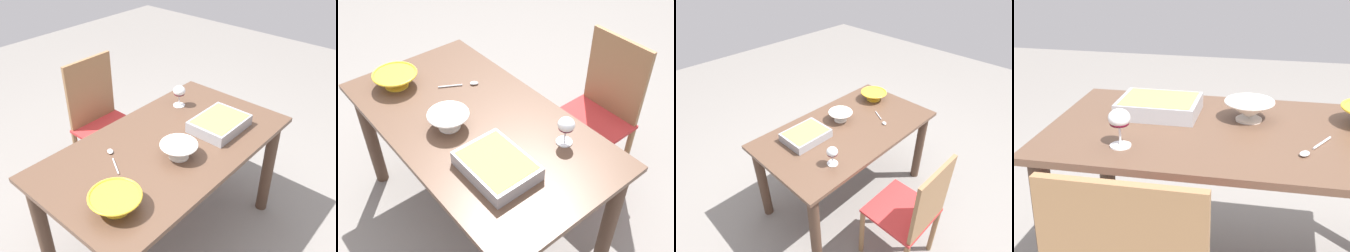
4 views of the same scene
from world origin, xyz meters
TOP-DOWN VIEW (x-y plane):
  - dining_table at (0.00, 0.00)m, footprint 1.40×0.77m
  - wine_glass at (-0.37, -0.22)m, footprint 0.08×0.08m
  - casserole_dish at (-0.32, 0.12)m, footprint 0.32×0.24m
  - small_bowl at (0.04, 0.12)m, footprint 0.20×0.20m
  - serving_spoon at (0.27, -0.14)m, footprint 0.12×0.19m

SIDE VIEW (x-z plane):
  - dining_table at x=0.00m, z-range 0.22..0.94m
  - serving_spoon at x=0.27m, z-range 0.72..0.74m
  - casserole_dish at x=-0.32m, z-range 0.73..0.79m
  - small_bowl at x=0.04m, z-range 0.73..0.81m
  - wine_glass at x=-0.37m, z-range 0.75..0.88m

